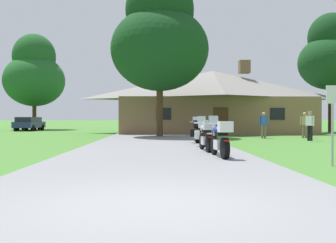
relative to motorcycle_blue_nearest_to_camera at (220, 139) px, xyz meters
name	(u,v)px	position (x,y,z in m)	size (l,w,h in m)	color
ground_plane	(157,138)	(-2.00, 13.39, -0.62)	(500.00, 500.00, 0.00)	#42752D
asphalt_driveway	(157,139)	(-2.00, 11.39, -0.59)	(6.40, 80.00, 0.06)	slate
motorcycle_blue_nearest_to_camera	(220,139)	(0.00, 0.00, 0.00)	(0.66, 2.08, 1.30)	black
motorcycle_silver_second_in_row	(206,136)	(-0.16, 2.31, 0.00)	(0.66, 2.08, 1.30)	black
motorcycle_white_third_in_row	(202,133)	(0.02, 5.09, -0.01)	(0.75, 2.08, 1.30)	black
motorcycle_black_farthest_in_row	(197,132)	(0.00, 7.43, -0.01)	(0.75, 2.08, 1.30)	black
stone_lodge	(213,101)	(2.77, 21.76, 2.15)	(16.26, 9.49, 6.28)	brown
bystander_tan_shirt_near_lodge	(305,124)	(7.46, 12.82, 0.31)	(0.52, 0.33, 1.67)	#75664C
bystander_blue_shirt_beside_signpost	(264,124)	(4.77, 12.66, 0.31)	(0.55, 0.23, 1.67)	#75664C
bystander_white_shirt_by_tree	(310,124)	(6.61, 9.77, 0.33)	(0.38, 0.48, 1.69)	black
metal_signpost_roadside	(333,115)	(2.69, -1.86, 0.73)	(0.36, 0.06, 2.14)	#9EA0A5
tree_right_of_lodge	(331,55)	(13.74, 23.19, 6.40)	(5.80, 5.80, 10.83)	#422D19
tree_by_lodge_front	(160,38)	(-1.83, 14.23, 6.06)	(6.56, 6.56, 10.98)	#422D19
tree_left_far	(34,73)	(-15.84, 32.32, 5.69)	(6.75, 6.75, 10.73)	#422D19
parked_navy_suv_far_left	(29,123)	(-15.16, 28.45, 0.16)	(2.04, 4.66, 1.40)	navy
parked_white_sedan_far_left	(29,124)	(-15.74, 30.10, 0.02)	(2.39, 4.41, 1.20)	silver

